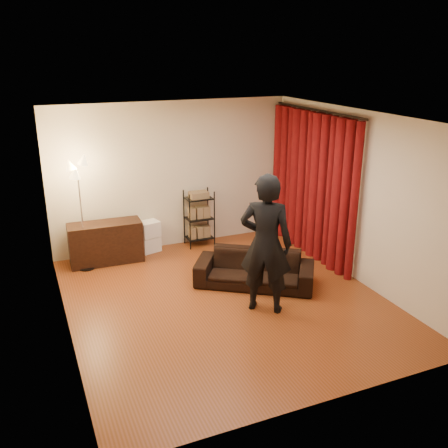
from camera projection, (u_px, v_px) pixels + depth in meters
name	position (u px, v px, depth m)	size (l,w,h in m)	color
floor	(226.00, 300.00, 7.45)	(5.00, 5.00, 0.00)	brown
ceiling	(226.00, 117.00, 6.56)	(5.00, 5.00, 0.00)	white
wall_back	(173.00, 175.00, 9.18)	(5.00, 5.00, 0.00)	beige
wall_front	(327.00, 289.00, 4.83)	(5.00, 5.00, 0.00)	beige
wall_left	(59.00, 237.00, 6.18)	(5.00, 5.00, 0.00)	beige
wall_right	(357.00, 197.00, 7.83)	(5.00, 5.00, 0.00)	beige
curtain_rod	(317.00, 110.00, 8.37)	(0.04, 0.04, 2.65)	black
curtain	(312.00, 186.00, 8.79)	(0.22, 2.65, 2.55)	#670A0C
sofa	(255.00, 269.00, 7.87)	(1.84, 0.72, 0.54)	black
person	(266.00, 244.00, 6.89)	(0.73, 0.48, 2.01)	black
media_cabinet	(106.00, 243.00, 8.69)	(1.24, 0.47, 0.73)	black
storage_boxes	(149.00, 236.00, 9.17)	(0.36, 0.28, 0.59)	white
wire_shelf	(199.00, 218.00, 9.41)	(0.49, 0.34, 1.07)	black
floor_lamp	(82.00, 216.00, 8.23)	(0.34, 0.34, 1.89)	silver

